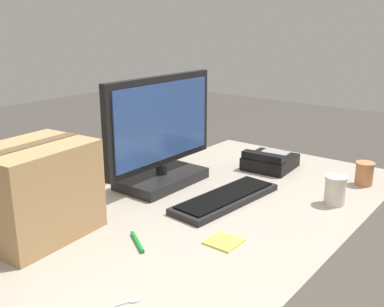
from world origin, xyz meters
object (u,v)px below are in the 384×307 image
(paper_cup_left, at_px, (335,190))
(pen_marker, at_px, (137,242))
(spoon, at_px, (118,305))
(cardboard_box, at_px, (36,191))
(desk_phone, at_px, (270,161))
(paper_cup_right, at_px, (364,174))
(keyboard, at_px, (226,198))
(monitor, at_px, (161,140))
(sticky_note_pad, at_px, (224,242))

(paper_cup_left, height_order, pen_marker, paper_cup_left)
(spoon, distance_m, cardboard_box, 0.47)
(paper_cup_left, relative_size, spoon, 0.69)
(desk_phone, xyz_separation_m, paper_cup_right, (0.05, -0.39, 0.01))
(keyboard, height_order, desk_phone, desk_phone)
(paper_cup_left, relative_size, paper_cup_right, 1.13)
(paper_cup_left, xyz_separation_m, pen_marker, (-0.63, 0.34, -0.05))
(spoon, bearing_deg, keyboard, 34.00)
(desk_phone, xyz_separation_m, spoon, (-1.07, -0.20, -0.03))
(monitor, relative_size, keyboard, 1.22)
(monitor, relative_size, cardboard_box, 1.63)
(desk_phone, xyz_separation_m, cardboard_box, (-0.97, 0.24, 0.11))
(desk_phone, bearing_deg, monitor, 146.47)
(desk_phone, height_order, sticky_note_pad, desk_phone)
(monitor, xyz_separation_m, desk_phone, (0.43, -0.24, -0.14))
(keyboard, bearing_deg, spoon, -162.29)
(keyboard, height_order, paper_cup_left, paper_cup_left)
(cardboard_box, height_order, sticky_note_pad, cardboard_box)
(monitor, bearing_deg, paper_cup_left, -70.54)
(cardboard_box, distance_m, pen_marker, 0.33)
(paper_cup_left, bearing_deg, cardboard_box, 141.49)
(monitor, distance_m, spoon, 0.80)
(monitor, relative_size, paper_cup_left, 5.40)
(paper_cup_left, relative_size, pen_marker, 0.92)
(paper_cup_left, bearing_deg, spoon, 169.16)
(keyboard, xyz_separation_m, desk_phone, (0.43, 0.06, 0.02))
(paper_cup_left, distance_m, paper_cup_right, 0.26)
(monitor, distance_m, keyboard, 0.34)
(desk_phone, relative_size, sticky_note_pad, 2.37)
(paper_cup_right, bearing_deg, sticky_note_pad, 167.38)
(paper_cup_left, xyz_separation_m, spoon, (-0.86, 0.17, -0.05))
(spoon, xyz_separation_m, cardboard_box, (0.10, 0.44, 0.14))
(keyboard, bearing_deg, monitor, 95.23)
(keyboard, relative_size, paper_cup_right, 5.01)
(keyboard, xyz_separation_m, paper_cup_right, (0.47, -0.33, 0.03))
(desk_phone, distance_m, pen_marker, 0.84)
(desk_phone, height_order, cardboard_box, cardboard_box)
(keyboard, xyz_separation_m, sticky_note_pad, (-0.25, -0.17, -0.01))
(keyboard, bearing_deg, cardboard_box, 156.66)
(desk_phone, xyz_separation_m, sticky_note_pad, (-0.68, -0.22, -0.03))
(paper_cup_left, bearing_deg, sticky_note_pad, 162.85)
(monitor, bearing_deg, cardboard_box, 179.99)
(paper_cup_right, bearing_deg, pen_marker, 158.21)
(pen_marker, bearing_deg, paper_cup_left, 93.36)
(sticky_note_pad, bearing_deg, paper_cup_left, -17.15)
(keyboard, bearing_deg, paper_cup_left, -50.24)
(desk_phone, bearing_deg, pen_marker, 178.04)
(monitor, distance_m, desk_phone, 0.51)
(paper_cup_right, xyz_separation_m, spoon, (-1.12, 0.18, -0.04))
(paper_cup_left, height_order, spoon, paper_cup_left)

